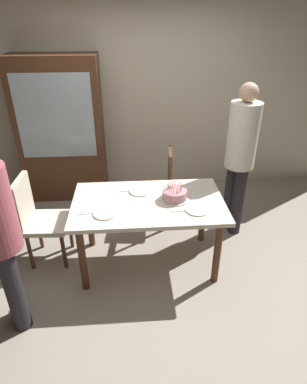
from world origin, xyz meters
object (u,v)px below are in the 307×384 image
dining_table (148,210)px  chair_spindle_back (155,189)px  birthday_cake (174,195)px  plate_far_side (140,191)px  chair_upholstered (37,216)px  person_guest (240,153)px  china_cabinet (61,131)px  plate_near_celebrant (105,213)px  plate_near_guest (197,210)px

dining_table → chair_spindle_back: chair_spindle_back is taller
birthday_cake → chair_spindle_back: bearing=100.0°
plate_far_side → chair_upholstered: 1.07m
person_guest → china_cabinet: (-2.10, 1.04, -0.04)m
dining_table → plate_near_celebrant: 0.46m
plate_near_celebrant → china_cabinet: bearing=110.8°
dining_table → china_cabinet: (-1.07, 1.56, 0.31)m
plate_near_guest → chair_spindle_back: size_ratio=0.23×
plate_near_celebrant → chair_spindle_back: bearing=60.7°
birthday_cake → plate_far_side: size_ratio=1.27×
chair_spindle_back → china_cabinet: china_cabinet is taller
plate_near_guest → chair_upholstered: 1.61m
plate_near_guest → person_guest: size_ratio=0.13×
birthday_cake → chair_spindle_back: (-0.13, 0.73, -0.34)m
plate_near_guest → birthday_cake: bearing=130.5°
plate_near_celebrant → chair_upholstered: size_ratio=0.23×
china_cabinet → person_guest: bearing=-26.3°
plate_near_guest → chair_spindle_back: bearing=108.3°
birthday_cake → china_cabinet: size_ratio=0.15×
chair_spindle_back → china_cabinet: (-1.19, 0.81, 0.49)m
dining_table → plate_near_celebrant: size_ratio=6.63×
plate_far_side → chair_spindle_back: 0.66m
plate_far_side → birthday_cake: bearing=-27.9°
chair_upholstered → plate_near_celebrant: bearing=-25.6°
dining_table → plate_near_guest: bearing=-23.9°
person_guest → chair_upholstered: bearing=-170.2°
plate_far_side → china_cabinet: china_cabinet is taller
plate_far_side → person_guest: 1.18m
dining_table → chair_spindle_back: size_ratio=1.54×
dining_table → birthday_cake: bearing=4.6°
dining_table → china_cabinet: size_ratio=0.77×
plate_near_celebrant → plate_far_side: same height
birthday_cake → plate_far_side: (-0.33, 0.17, -0.04)m
dining_table → person_guest: person_guest is taller
birthday_cake → china_cabinet: china_cabinet is taller
chair_upholstered → dining_table: bearing=-7.6°
birthday_cake → chair_spindle_back: chair_spindle_back is taller
chair_spindle_back → plate_far_side: bearing=-109.8°
chair_upholstered → person_guest: (2.15, 0.37, 0.46)m
dining_table → chair_spindle_back: bearing=80.4°
plate_near_guest → plate_near_celebrant: bearing=180.0°
plate_near_celebrant → plate_near_guest: same height
chair_upholstered → china_cabinet: size_ratio=0.50×
china_cabinet → plate_near_celebrant: bearing=-69.2°
chair_upholstered → chair_spindle_back: bearing=25.7°
plate_near_celebrant → person_guest: size_ratio=0.13×
chair_spindle_back → china_cabinet: bearing=145.8°
plate_far_side → person_guest: person_guest is taller
dining_table → person_guest: 1.21m
chair_upholstered → china_cabinet: china_cabinet is taller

